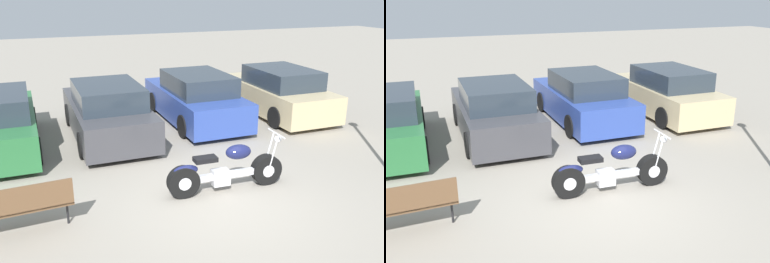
# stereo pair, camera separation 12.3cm
# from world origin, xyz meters

# --- Properties ---
(ground_plane) EXTENTS (60.00, 60.00, 0.00)m
(ground_plane) POSITION_xyz_m (0.00, 0.00, 0.00)
(ground_plane) COLOR gray
(motorcycle) EXTENTS (2.37, 0.62, 1.06)m
(motorcycle) POSITION_xyz_m (0.30, 0.43, 0.41)
(motorcycle) COLOR black
(motorcycle) RESTS_ON ground_plane
(parked_car_dark_grey) EXTENTS (1.87, 4.37, 1.46)m
(parked_car_dark_grey) POSITION_xyz_m (-1.19, 4.45, 0.67)
(parked_car_dark_grey) COLOR #3D3D42
(parked_car_dark_grey) RESTS_ON ground_plane
(parked_car_blue) EXTENTS (1.87, 4.37, 1.46)m
(parked_car_blue) POSITION_xyz_m (1.49, 4.93, 0.67)
(parked_car_blue) COLOR #2D479E
(parked_car_blue) RESTS_ON ground_plane
(parked_car_champagne) EXTENTS (1.87, 4.37, 1.46)m
(parked_car_champagne) POSITION_xyz_m (4.17, 4.73, 0.67)
(parked_car_champagne) COLOR #C6B284
(parked_car_champagne) RESTS_ON ground_plane
(park_bench) EXTENTS (1.71, 0.50, 0.89)m
(park_bench) POSITION_xyz_m (-3.43, 0.15, 0.55)
(park_bench) COLOR brown
(park_bench) RESTS_ON ground_plane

